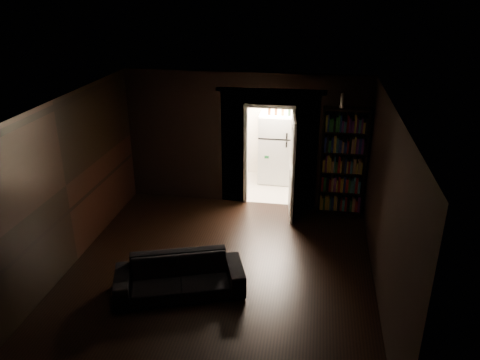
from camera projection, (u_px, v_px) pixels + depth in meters
name	position (u px, v px, depth m)	size (l,w,h in m)	color
ground	(219.00, 273.00, 7.72)	(5.50, 5.50, 0.00)	black
room_walls	(230.00, 155.00, 8.03)	(5.02, 5.61, 2.84)	black
kitchen_alcove	(274.00, 134.00, 10.68)	(2.20, 1.80, 2.60)	beige
sofa	(179.00, 271.00, 7.11)	(1.95, 0.84, 0.75)	black
bookshelf	(343.00, 162.00, 9.33)	(0.90, 0.32, 2.20)	black
refrigerator	(275.00, 148.00, 10.97)	(0.74, 0.68, 1.65)	white
door	(292.00, 168.00, 9.25)	(0.85, 0.05, 2.05)	silver
figurine	(342.00, 100.00, 8.88)	(0.10, 0.10, 0.29)	white
bottles	(279.00, 109.00, 10.46)	(0.72, 0.09, 0.29)	black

